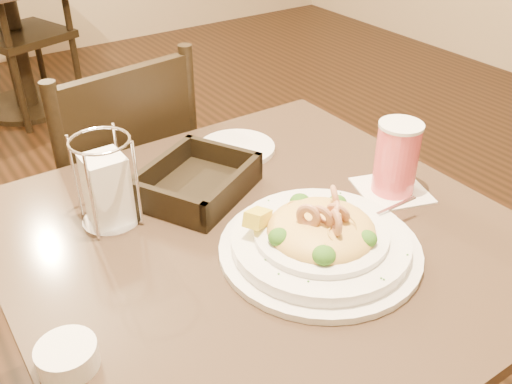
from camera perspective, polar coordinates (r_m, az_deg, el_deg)
main_table at (r=1.22m, az=0.54°, el=-13.07°), size 0.90×0.90×0.75m
background_table at (r=3.48m, az=-23.47°, el=15.46°), size 1.08×1.08×0.75m
dining_chair_near at (r=1.66m, az=-13.79°, el=-0.52°), size 0.48×0.48×0.93m
dining_chair_far at (r=3.35m, az=-22.05°, el=14.94°), size 0.53×0.53×0.93m
pasta_bowl at (r=1.00m, az=6.45°, el=-4.55°), size 0.40×0.36×0.11m
drink_glass at (r=1.18m, az=13.86°, el=3.25°), size 0.17×0.17×0.15m
bread_basket at (r=1.17m, az=-5.92°, el=0.81°), size 0.29×0.27×0.06m
napkin_caddy at (r=1.09m, az=-14.68°, el=0.44°), size 0.11×0.11×0.18m
side_plate at (r=1.34m, az=-1.98°, el=4.42°), size 0.23×0.23×0.01m
butter_ramekin at (r=0.86m, az=-18.35°, el=-15.36°), size 0.11×0.11×0.04m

